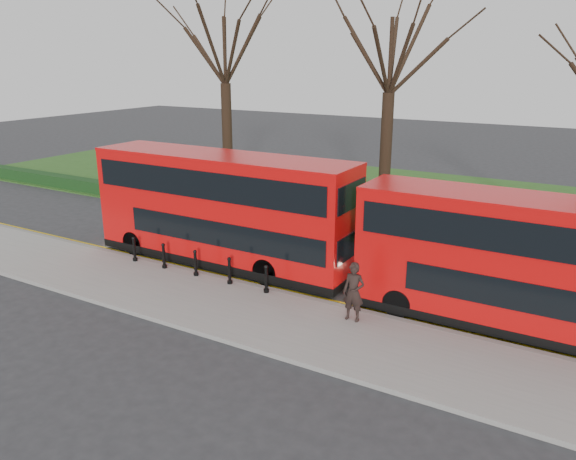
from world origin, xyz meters
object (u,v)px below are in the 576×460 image
Objects in this scene: bollard_row at (196,263)px; bus_rear at (530,267)px; bus_lead at (222,210)px; pedestrian at (354,292)px.

bus_rear is at bearing 9.10° from bollard_row.
bus_lead is 5.90× the size of pedestrian.
bollard_row is 3.41× the size of pedestrian.
bus_lead is (-0.17, 2.08, 1.66)m from bollard_row.
bollard_row is 0.58× the size of bus_lead.
bus_rear is at bearing 24.24° from pedestrian.
bus_lead is 11.90m from bus_rear.
bollard_row is at bearing -85.26° from bus_lead.
bus_lead is 7.60m from pedestrian.
bollard_row is at bearing 174.51° from pedestrian.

